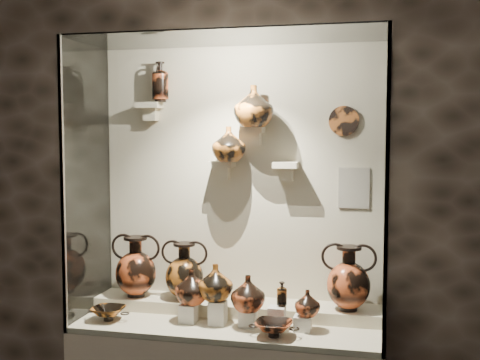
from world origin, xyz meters
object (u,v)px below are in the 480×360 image
at_px(amphora_right, 349,278).
at_px(lekythos_tall, 160,79).
at_px(ovoid_vase_b, 254,106).
at_px(amphora_left, 136,266).
at_px(jug_b, 216,282).
at_px(amphora_mid, 185,271).
at_px(jug_a, 192,287).
at_px(ovoid_vase_a, 229,144).
at_px(jug_c, 248,293).
at_px(kylix_right, 274,327).
at_px(lekythos_small, 282,292).
at_px(jug_e, 307,303).
at_px(kylix_left, 109,312).

bearing_deg(amphora_right, lekythos_tall, 167.38).
height_order(amphora_right, ovoid_vase_b, ovoid_vase_b).
relative_size(amphora_left, jug_b, 1.81).
xyz_separation_m(amphora_mid, jug_a, (0.11, -0.19, -0.04)).
relative_size(amphora_mid, ovoid_vase_a, 1.67).
bearing_deg(jug_c, jug_b, 154.71).
bearing_deg(kylix_right, amphora_right, 31.08).
bearing_deg(lekythos_small, kylix_right, -81.14).
bearing_deg(lekythos_small, amphora_left, -175.27).
relative_size(amphora_mid, jug_e, 2.40).
height_order(amphora_right, jug_b, amphora_right).
height_order(amphora_left, jug_b, amphora_left).
distance_m(amphora_mid, kylix_right, 0.71).
bearing_deg(jug_c, kylix_right, -52.61).
xyz_separation_m(jug_a, lekythos_tall, (-0.27, 0.26, 1.17)).
xyz_separation_m(amphora_right, ovoid_vase_a, (-0.70, 0.05, 0.74)).
xyz_separation_m(jug_b, ovoid_vase_a, (0.02, 0.23, 0.76)).
xyz_separation_m(amphora_mid, lekythos_tall, (-0.17, 0.07, 1.13)).
distance_m(jug_b, jug_c, 0.20).
relative_size(amphora_mid, jug_b, 1.68).
height_order(jug_e, ovoid_vase_b, ovoid_vase_b).
relative_size(jug_a, ovoid_vase_a, 0.96).
bearing_deg(ovoid_vase_b, jug_e, -58.71).
bearing_deg(ovoid_vase_b, kylix_right, -88.00).
height_order(amphora_left, jug_c, amphora_left).
distance_m(jug_a, kylix_left, 0.50).
bearing_deg(kylix_left, kylix_right, -8.21).
relative_size(jug_b, jug_c, 1.03).
bearing_deg(ovoid_vase_a, ovoid_vase_b, -4.15).
xyz_separation_m(amphora_mid, jug_c, (0.43, -0.22, -0.05)).
xyz_separation_m(ovoid_vase_a, ovoid_vase_b, (0.15, -0.02, 0.22)).
xyz_separation_m(amphora_mid, kylix_left, (-0.36, -0.28, -0.19)).
height_order(amphora_mid, ovoid_vase_b, ovoid_vase_b).
bearing_deg(kylix_left, lekythos_tall, 56.33).
xyz_separation_m(amphora_right, jug_c, (-0.53, -0.21, -0.06)).
bearing_deg(kylix_left, jug_b, 3.67).
height_order(kylix_right, lekythos_tall, lekythos_tall).
distance_m(amphora_left, ovoid_vase_a, 0.93).
bearing_deg(kylix_right, ovoid_vase_b, 105.98).
bearing_deg(jug_e, ovoid_vase_b, 141.25).
xyz_separation_m(kylix_left, ovoid_vase_a, (0.62, 0.32, 0.94)).
bearing_deg(kylix_right, amphora_mid, 139.46).
relative_size(jug_a, jug_e, 1.39).
bearing_deg(ovoid_vase_b, lekythos_small, -71.44).
bearing_deg(jug_a, amphora_right, 35.88).
distance_m(amphora_mid, jug_a, 0.22).
distance_m(jug_a, kylix_right, 0.53).
relative_size(amphora_right, kylix_left, 1.54).
relative_size(kylix_left, kylix_right, 0.93).
bearing_deg(jug_a, kylix_left, -145.16).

